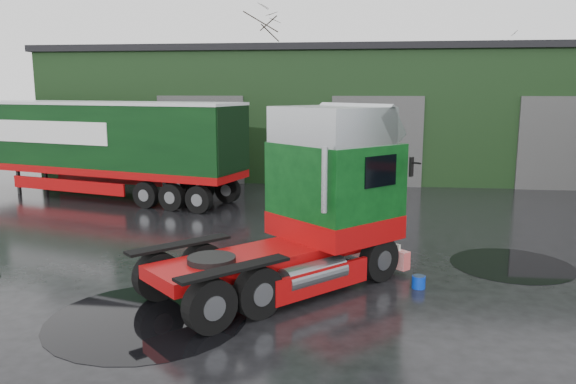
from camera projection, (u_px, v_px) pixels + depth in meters
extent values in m
plane|color=black|center=(300.00, 296.00, 11.81)|extent=(100.00, 100.00, 0.00)
cube|color=black|center=(374.00, 113.00, 30.55)|extent=(32.00, 12.00, 6.00)
cube|color=black|center=(375.00, 54.00, 29.98)|extent=(32.40, 12.40, 0.30)
cylinder|color=#082FB7|center=(419.00, 282.00, 12.25)|extent=(0.37, 0.37, 0.27)
cylinder|color=black|center=(147.00, 319.00, 10.61)|extent=(3.78, 3.78, 0.01)
cylinder|color=black|center=(512.00, 265.00, 13.87)|extent=(2.96, 2.96, 0.01)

